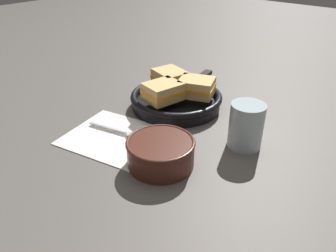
% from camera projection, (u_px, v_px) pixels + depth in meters
% --- Properties ---
extents(ground_plane, '(4.00, 4.00, 0.00)m').
position_uv_depth(ground_plane, '(153.00, 139.00, 0.77)').
color(ground_plane, '#56514C').
extents(napkin, '(0.26, 0.23, 0.00)m').
position_uv_depth(napkin, '(116.00, 137.00, 0.77)').
color(napkin, white).
rests_on(napkin, ground_plane).
extents(soup_bowl, '(0.14, 0.14, 0.06)m').
position_uv_depth(soup_bowl, '(161.00, 151.00, 0.67)').
color(soup_bowl, '#4C2319').
rests_on(soup_bowl, ground_plane).
extents(spoon, '(0.16, 0.05, 0.01)m').
position_uv_depth(spoon, '(127.00, 133.00, 0.78)').
color(spoon, silver).
rests_on(spoon, napkin).
extents(skillet, '(0.25, 0.35, 0.04)m').
position_uv_depth(skillet, '(177.00, 100.00, 0.90)').
color(skillet, black).
rests_on(skillet, ground_plane).
extents(sandwich_near_left, '(0.09, 0.11, 0.05)m').
position_uv_depth(sandwich_near_left, '(163.00, 92.00, 0.85)').
color(sandwich_near_left, '#DBB26B').
rests_on(sandwich_near_left, skillet).
extents(sandwich_near_right, '(0.11, 0.10, 0.05)m').
position_uv_depth(sandwich_near_right, '(196.00, 87.00, 0.87)').
color(sandwich_near_right, '#DBB26B').
rests_on(sandwich_near_right, skillet).
extents(sandwich_far_left, '(0.11, 0.10, 0.05)m').
position_uv_depth(sandwich_far_left, '(170.00, 78.00, 0.93)').
color(sandwich_far_left, '#DBB26B').
rests_on(sandwich_far_left, skillet).
extents(drinking_glass, '(0.08, 0.08, 0.10)m').
position_uv_depth(drinking_glass, '(246.00, 126.00, 0.72)').
color(drinking_glass, silver).
rests_on(drinking_glass, ground_plane).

